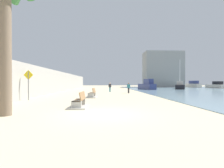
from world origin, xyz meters
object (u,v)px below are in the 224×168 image
palm_tree (5,2)px  boat_far_left (216,86)px  bench_far (92,95)px  pedestrian_sign (28,81)px  boat_far_right (147,85)px  boat_nearest (180,86)px  person_standing (110,87)px  bench_near (79,103)px  boat_mid_bay (192,85)px  person_walking (129,87)px

palm_tree → boat_far_left: palm_tree is taller
bench_far → pedestrian_sign: 6.16m
boat_far_right → boat_nearest: size_ratio=0.85×
palm_tree → boat_far_right: size_ratio=1.22×
person_standing → pedestrian_sign: 14.80m
boat_far_left → boat_nearest: bearing=-157.2°
bench_near → boat_nearest: size_ratio=0.30×
bench_near → boat_mid_bay: 49.79m
person_walking → boat_nearest: size_ratio=0.22×
bench_near → pedestrian_sign: pedestrian_sign is taller
bench_near → boat_mid_bay: boat_mid_bay is taller
palm_tree → person_walking: palm_tree is taller
boat_nearest → bench_far: bearing=-132.0°
bench_near → boat_nearest: boat_nearest is taller
bench_far → boat_far_left: bearing=40.2°
bench_near → person_standing: size_ratio=1.40×
pedestrian_sign → person_walking: bearing=42.6°
person_walking → boat_far_right: size_ratio=0.25×
palm_tree → bench_near: 6.51m
boat_nearest → person_walking: bearing=-134.5°
pedestrian_sign → boat_far_right: bearing=53.5°
palm_tree → person_walking: 18.82m
boat_mid_bay → pedestrian_sign: bearing=-132.8°
bench_far → pedestrian_sign: size_ratio=0.82×
boat_far_left → boat_mid_bay: 8.16m
bench_near → boat_nearest: 33.81m
boat_far_right → boat_far_left: bearing=19.2°
bench_far → boat_far_right: bearing=60.8°
palm_tree → person_walking: size_ratio=4.81×
boat_far_left → boat_mid_bay: bearing=106.6°
bench_near → boat_far_left: size_ratio=0.38×
bench_near → bench_far: size_ratio=0.98×
boat_far_right → boat_nearest: 8.43m
person_walking → person_standing: (-2.59, 3.35, 0.01)m
person_walking → pedestrian_sign: 13.82m
palm_tree → person_standing: 20.95m
bench_near → person_walking: person_walking is taller
bench_near → boat_mid_bay: size_ratio=0.29×
bench_far → person_standing: 10.28m
bench_far → person_walking: 8.24m
boat_nearest → pedestrian_sign: (-24.11, -23.51, 0.92)m
bench_far → person_standing: bearing=77.6°
person_walking → boat_far_left: bearing=36.6°
person_walking → boat_mid_bay: (23.50, 27.00, -0.08)m
palm_tree → person_walking: bearing=63.4°
palm_tree → boat_mid_bay: bearing=53.8°
person_standing → boat_mid_bay: bearing=42.2°
bench_near → bench_far: (0.30, 7.09, 0.00)m
palm_tree → boat_far_left: size_ratio=1.30×
pedestrian_sign → boat_nearest: bearing=44.3°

